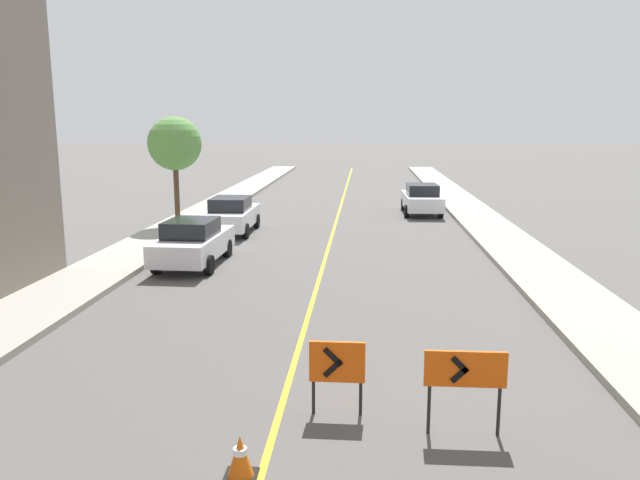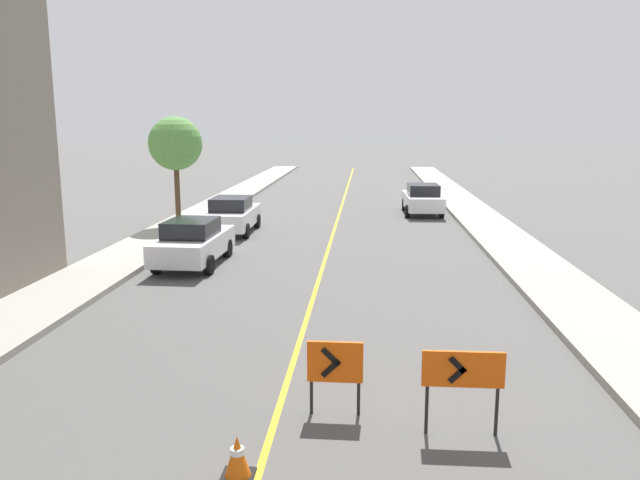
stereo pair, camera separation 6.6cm
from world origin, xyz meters
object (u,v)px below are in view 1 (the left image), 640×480
at_px(traffic_cone_farthest, 240,457).
at_px(arrow_barricade_primary, 337,365).
at_px(parked_car_curb_mid, 232,215).
at_px(arrow_barricade_secondary, 465,373).
at_px(parked_car_curb_near, 193,242).
at_px(street_tree_left_near, 175,144).
at_px(parked_car_curb_far, 422,199).

height_order(traffic_cone_farthest, arrow_barricade_primary, arrow_barricade_primary).
distance_m(traffic_cone_farthest, parked_car_curb_mid, 19.25).
relative_size(arrow_barricade_secondary, parked_car_curb_near, 0.31).
bearing_deg(street_tree_left_near, parked_car_curb_mid, -22.30).
bearing_deg(parked_car_curb_near, traffic_cone_farthest, -69.98).
relative_size(parked_car_curb_mid, street_tree_left_near, 0.89).
xyz_separation_m(traffic_cone_farthest, parked_car_curb_far, (4.63, 25.09, 0.50)).
bearing_deg(parked_car_curb_mid, parked_car_curb_near, -89.99).
bearing_deg(arrow_barricade_secondary, street_tree_left_near, 118.91).
bearing_deg(parked_car_curb_near, parked_car_curb_mid, 92.03).
xyz_separation_m(arrow_barricade_primary, parked_car_curb_near, (-5.35, 10.58, -0.07)).
relative_size(traffic_cone_farthest, parked_car_curb_near, 0.14).
bearing_deg(traffic_cone_farthest, parked_car_curb_far, 79.54).
distance_m(parked_car_curb_mid, street_tree_left_near, 4.22).
xyz_separation_m(arrow_barricade_primary, parked_car_curb_far, (3.40, 23.11, -0.07)).
bearing_deg(parked_car_curb_mid, parked_car_curb_far, 35.55).
relative_size(arrow_barricade_primary, street_tree_left_near, 0.26).
relative_size(parked_car_curb_near, parked_car_curb_far, 1.00).
bearing_deg(parked_car_curb_near, parked_car_curb_far, 56.94).
height_order(traffic_cone_farthest, parked_car_curb_mid, parked_car_curb_mid).
xyz_separation_m(parked_car_curb_mid, street_tree_left_near, (-2.74, 1.12, 3.00)).
relative_size(arrow_barricade_primary, parked_car_curb_far, 0.29).
bearing_deg(arrow_barricade_primary, traffic_cone_farthest, -121.24).
height_order(arrow_barricade_primary, parked_car_curb_near, parked_car_curb_near).
relative_size(arrow_barricade_secondary, parked_car_curb_mid, 0.32).
height_order(traffic_cone_farthest, arrow_barricade_secondary, arrow_barricade_secondary).
xyz_separation_m(traffic_cone_farthest, parked_car_curb_mid, (-4.13, 18.79, 0.50)).
height_order(parked_car_curb_near, parked_car_curb_mid, same).
bearing_deg(traffic_cone_farthest, parked_car_curb_near, 108.15).
bearing_deg(parked_car_curb_far, arrow_barricade_primary, -100.29).
bearing_deg(arrow_barricade_secondary, traffic_cone_farthest, -155.70).
bearing_deg(parked_car_curb_mid, street_tree_left_near, 157.56).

